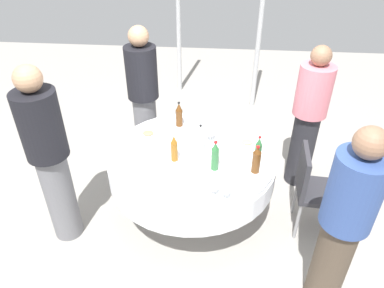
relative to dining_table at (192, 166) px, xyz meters
The scene contains 25 objects.
ground_plane 0.59m from the dining_table, ahead, with size 10.00×10.00×0.00m, color gray.
dining_table is the anchor object (origin of this frame).
bottle_clear_inner 0.29m from the dining_table, ahead, with size 0.06×0.06×0.30m.
bottle_brown_rear 0.57m from the dining_table, 110.04° to the left, with size 0.07×0.07×0.27m.
bottle_green_west 0.41m from the dining_table, 44.50° to the right, with size 0.07×0.07×0.28m.
bottle_green_far 0.65m from the dining_table, ahead, with size 0.06×0.06×0.26m.
bottle_amber_east 0.33m from the dining_table, 140.99° to the right, with size 0.06×0.06×0.27m.
bottle_brown_mid 0.66m from the dining_table, 21.39° to the right, with size 0.07×0.07×0.26m.
wine_glass_far 0.64m from the dining_table, 67.79° to the right, with size 0.06×0.06×0.14m.
wine_glass_east 0.71m from the dining_table, 61.93° to the right, with size 0.06×0.06×0.14m.
wine_glass_mid 0.36m from the dining_table, 54.85° to the left, with size 0.07×0.07×0.14m.
plate_front 0.55m from the dining_table, 150.06° to the left, with size 0.24×0.24×0.04m.
plate_near 0.56m from the dining_table, 125.55° to the right, with size 0.21×0.21×0.02m.
plate_south 0.56m from the dining_table, 164.78° to the right, with size 0.26×0.26×0.02m.
plate_north 0.56m from the dining_table, 20.58° to the left, with size 0.23×0.23×0.04m.
fork_rear 0.57m from the dining_table, 63.23° to the left, with size 0.18×0.02×0.01m, color silver.
fork_west 0.38m from the dining_table, 100.85° to the left, with size 0.18×0.02×0.01m, color silver.
folded_napkin 0.30m from the dining_table, ahead, with size 0.17×0.17×0.02m, color white.
person_inner 1.32m from the dining_table, 28.78° to the left, with size 0.34×0.34×1.57m.
person_rear 1.42m from the dining_table, 37.14° to the right, with size 0.34×0.34×1.59m.
person_west 1.09m from the dining_table, 125.79° to the left, with size 0.34×0.34×1.64m.
person_far 1.25m from the dining_table, 162.28° to the right, with size 0.34×0.34×1.69m.
chair_mid 1.11m from the dining_table, ahead, with size 0.43×0.43×0.87m.
tent_pole_main 2.63m from the dining_table, 73.31° to the left, with size 0.07×0.07×2.62m, color #B2B5B7.
tent_pole_secondary 3.00m from the dining_table, 99.24° to the left, with size 0.07×0.07×2.57m, color #B2B5B7.
Camera 1 is at (0.24, -2.63, 2.63)m, focal length 33.28 mm.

